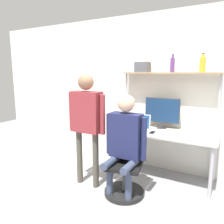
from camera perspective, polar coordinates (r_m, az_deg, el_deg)
name	(u,v)px	position (r m, az deg, el deg)	size (l,w,h in m)	color
ground_plane	(154,187)	(3.53, 10.82, -18.75)	(12.00, 12.00, 0.00)	gray
wall_back	(171,94)	(3.84, 15.07, 4.64)	(8.00, 0.06, 2.70)	silver
desk	(163,137)	(3.60, 13.08, -6.28)	(1.64, 0.71, 0.78)	beige
shelf_unit	(168,91)	(3.69, 14.54, 5.42)	(1.55, 0.22, 1.71)	#997A56
monitor	(162,112)	(3.72, 12.94, 0.10)	(0.58, 0.17, 0.51)	#333338
laptop	(140,126)	(3.60, 7.32, -3.53)	(0.31, 0.25, 0.25)	#BCBCC1
cell_phone	(152,132)	(3.47, 10.46, -5.27)	(0.07, 0.15, 0.01)	black
office_chair	(125,175)	(3.22, 3.44, -15.99)	(0.56, 0.56, 0.91)	black
person_seated	(125,137)	(2.97, 3.35, -6.63)	(0.60, 0.48, 1.42)	#38425B
person_standing	(87,116)	(3.22, -6.67, -0.93)	(0.63, 0.23, 1.68)	#4C473D
bottle_purple	(172,65)	(3.67, 15.51, 11.86)	(0.07, 0.07, 0.28)	#593372
bottle_amber	(203,64)	(3.59, 22.58, 11.49)	(0.09, 0.09, 0.28)	gold
storage_box	(142,67)	(3.82, 7.97, 11.55)	(0.24, 0.18, 0.17)	#4C4C51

